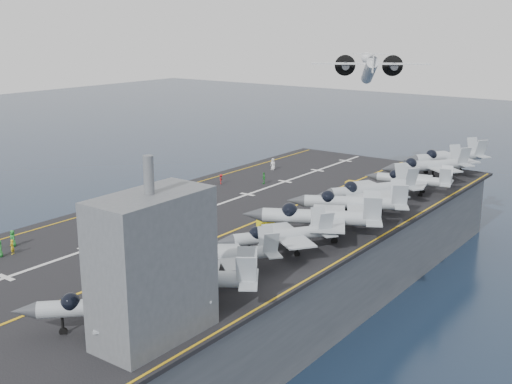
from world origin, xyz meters
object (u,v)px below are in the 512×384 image
Objects in this scene: island_superstructure at (152,250)px; tow_cart_a at (167,254)px; fighter_jet_0 at (109,305)px; transport_plane at (369,71)px.

tow_cart_a is at bearing 131.11° from island_superstructure.
fighter_jet_0 is (-3.71, -1.50, -5.13)m from island_superstructure.
transport_plane reaches higher than tow_cart_a.
tow_cart_a is at bearing -79.23° from transport_plane.
fighter_jet_0 is 0.56× the size of transport_plane.
island_superstructure is at bearing -48.89° from tow_cart_a.
transport_plane is at bearing 100.77° from tow_cart_a.
island_superstructure is 92.31m from transport_plane.
tow_cart_a is 77.40m from transport_plane.
transport_plane is at bearing 103.97° from fighter_jet_0.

